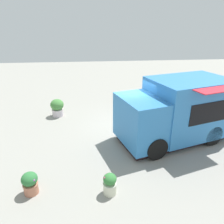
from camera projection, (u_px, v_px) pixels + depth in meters
ground_plane at (136, 129)px, 10.18m from camera, size 40.00×40.00×0.00m
food_truck at (176, 112)px, 8.88m from camera, size 5.06×3.49×2.63m
person_customer at (168, 95)px, 13.95m from camera, size 0.67×0.74×0.89m
planter_flowering_near at (110, 184)px, 6.20m from camera, size 0.42×0.42×0.69m
planter_flowering_far at (30, 183)px, 6.20m from camera, size 0.47×0.47×0.72m
planter_flowering_side at (57, 107)px, 11.45m from camera, size 0.71×0.71×0.96m
plaza_bench at (137, 98)px, 13.25m from camera, size 1.51×0.86×0.51m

